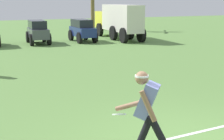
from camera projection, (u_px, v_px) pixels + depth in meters
field_line_paint at (173, 138)px, 6.32m from camera, size 27.79×1.82×0.01m
frisbee_thrower at (147, 111)px, 5.37m from camera, size 0.77×0.92×1.43m
frisbee_in_flight at (119, 114)px, 5.73m from camera, size 0.31×0.30×0.11m
parked_car_slot_d at (38, 31)px, 19.87m from camera, size 1.31×2.46×1.34m
parked_car_slot_e at (82, 30)px, 20.88m from camera, size 1.17×2.41×1.34m
box_truck at (118, 20)px, 22.27m from camera, size 1.68×5.96×2.20m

